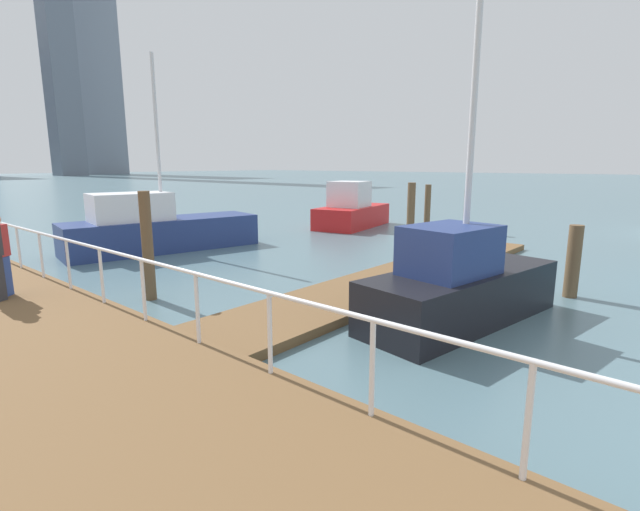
% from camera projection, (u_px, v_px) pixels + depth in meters
% --- Properties ---
extents(ground_plane, '(300.00, 300.00, 0.00)m').
position_uv_depth(ground_plane, '(83.00, 248.00, 16.78)').
color(ground_plane, slate).
extents(floating_dock, '(13.60, 2.00, 0.18)m').
position_uv_depth(floating_dock, '(399.00, 278.00, 12.00)').
color(floating_dock, brown).
rests_on(floating_dock, ground_plane).
extents(boardwalk_railing, '(0.06, 29.28, 1.08)m').
position_uv_depth(boardwalk_railing, '(167.00, 280.00, 7.17)').
color(boardwalk_railing, white).
rests_on(boardwalk_railing, boardwalk).
extents(dock_piling_0, '(0.33, 0.33, 2.24)m').
position_uv_depth(dock_piling_0, '(411.00, 210.00, 19.35)').
color(dock_piling_0, brown).
rests_on(dock_piling_0, ground_plane).
extents(dock_piling_1, '(0.25, 0.25, 2.15)m').
position_uv_depth(dock_piling_1, '(427.00, 210.00, 19.48)').
color(dock_piling_1, brown).
rests_on(dock_piling_1, ground_plane).
extents(dock_piling_2, '(0.30, 0.30, 1.66)m').
position_uv_depth(dock_piling_2, '(573.00, 261.00, 10.45)').
color(dock_piling_2, brown).
rests_on(dock_piling_2, ground_plane).
extents(dock_piling_3, '(0.28, 0.28, 1.93)m').
position_uv_depth(dock_piling_3, '(467.00, 211.00, 20.31)').
color(dock_piling_3, brown).
rests_on(dock_piling_3, ground_plane).
extents(dock_piling_4, '(0.25, 0.25, 2.42)m').
position_uv_depth(dock_piling_4, '(148.00, 246.00, 10.18)').
color(dock_piling_4, brown).
rests_on(dock_piling_4, ground_plane).
extents(moored_boat_1, '(4.92, 2.93, 2.19)m').
position_uv_depth(moored_boat_1, '(352.00, 211.00, 22.22)').
color(moored_boat_1, red).
rests_on(moored_boat_1, ground_plane).
extents(moored_boat_2, '(4.73, 2.26, 8.91)m').
position_uv_depth(moored_boat_2, '(460.00, 284.00, 8.80)').
color(moored_boat_2, black).
rests_on(moored_boat_2, ground_plane).
extents(moored_boat_4, '(6.79, 3.16, 6.60)m').
position_uv_depth(moored_boat_4, '(157.00, 228.00, 16.13)').
color(moored_boat_4, navy).
rests_on(moored_boat_4, ground_plane).
extents(skyline_tower_6, '(12.45, 8.76, 60.04)m').
position_uv_depth(skyline_tower_6, '(94.00, 66.00, 130.23)').
color(skyline_tower_6, gray).
rests_on(skyline_tower_6, ground_plane).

